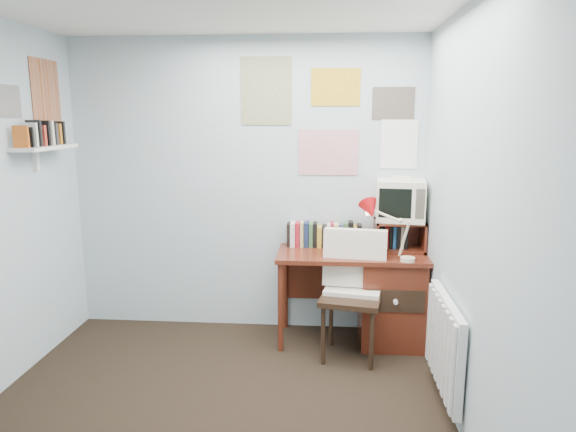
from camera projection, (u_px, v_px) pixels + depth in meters
name	position (u px, v px, depth m)	size (l,w,h in m)	color
back_wall	(246.00, 187.00, 4.40)	(3.00, 0.02, 2.50)	#A6B8BE
right_wall	(487.00, 238.00, 2.57)	(0.02, 3.50, 2.50)	#A6B8BE
desk	(384.00, 295.00, 4.21)	(1.20, 0.55, 0.76)	maroon
desk_chair	(351.00, 299.00, 3.92)	(0.49, 0.47, 0.96)	black
desk_lamp	(409.00, 235.00, 3.88)	(0.28, 0.24, 0.41)	#BA0C10
tv_riser	(399.00, 235.00, 4.22)	(0.40, 0.30, 0.25)	maroon
crt_tv	(401.00, 198.00, 4.18)	(0.38, 0.35, 0.36)	beige
book_row	(323.00, 234.00, 4.34)	(0.60, 0.14, 0.22)	maroon
radiator	(445.00, 344.00, 3.28)	(0.09, 0.80, 0.60)	white
wall_shelf	(45.00, 148.00, 3.80)	(0.20, 0.62, 0.24)	white
posters_back	(329.00, 116.00, 4.22)	(1.20, 0.01, 0.90)	white
posters_left	(28.00, 95.00, 3.73)	(0.01, 0.70, 0.60)	white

